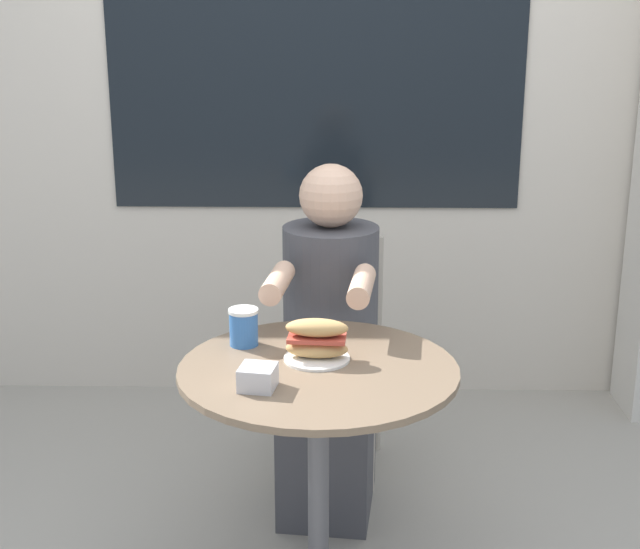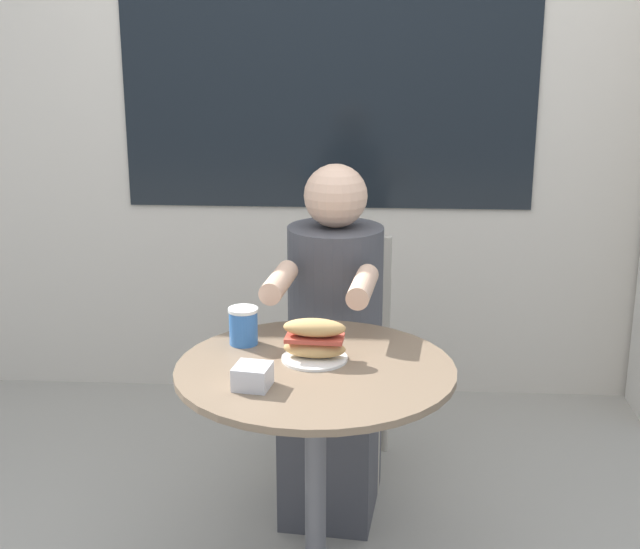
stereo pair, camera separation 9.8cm
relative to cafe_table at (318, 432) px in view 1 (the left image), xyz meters
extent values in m
cube|color=beige|center=(0.00, 1.59, 0.85)|extent=(8.00, 0.08, 2.80)
cube|color=black|center=(-0.05, 1.54, 1.01)|extent=(1.74, 0.01, 1.40)
cylinder|color=brown|center=(0.00, 0.00, 0.19)|extent=(0.77, 0.77, 0.02)
cylinder|color=#515156|center=(0.00, 0.00, -0.18)|extent=(0.06, 0.06, 0.71)
cube|color=#ADA393|center=(0.03, 0.81, -0.11)|extent=(0.42, 0.42, 0.02)
cube|color=#ADA393|center=(0.05, 0.99, 0.11)|extent=(0.35, 0.07, 0.42)
cylinder|color=#ADA393|center=(0.17, 0.63, -0.33)|extent=(0.03, 0.03, 0.43)
cylinder|color=#ADA393|center=(-0.15, 0.67, -0.33)|extent=(0.03, 0.03, 0.43)
cylinder|color=#ADA393|center=(0.21, 0.96, -0.33)|extent=(0.03, 0.03, 0.43)
cylinder|color=#ADA393|center=(-0.12, 0.99, -0.33)|extent=(0.03, 0.03, 0.43)
cube|color=#424247|center=(0.02, 0.53, -0.32)|extent=(0.35, 0.43, 0.45)
cylinder|color=#424247|center=(0.03, 0.59, 0.17)|extent=(0.32, 0.32, 0.54)
sphere|color=#D6A889|center=(0.03, 0.59, 0.55)|extent=(0.21, 0.21, 0.21)
cylinder|color=#D6A889|center=(0.12, 0.29, 0.34)|extent=(0.10, 0.26, 0.07)
cylinder|color=#D6A889|center=(-0.13, 0.32, 0.34)|extent=(0.10, 0.26, 0.07)
cylinder|color=white|center=(-0.01, 0.05, 0.20)|extent=(0.18, 0.18, 0.01)
ellipsoid|color=tan|center=(-0.01, 0.05, 0.23)|extent=(0.18, 0.09, 0.05)
cube|color=#B74233|center=(-0.01, 0.05, 0.26)|extent=(0.16, 0.09, 0.01)
ellipsoid|color=tan|center=(-0.01, 0.05, 0.29)|extent=(0.18, 0.09, 0.05)
cylinder|color=#336BB7|center=(-0.22, 0.16, 0.25)|extent=(0.08, 0.08, 0.10)
cylinder|color=white|center=(-0.22, 0.16, 0.30)|extent=(0.09, 0.09, 0.01)
cube|color=silver|center=(-0.15, -0.15, 0.23)|extent=(0.10, 0.10, 0.06)
camera|label=1|loc=(0.05, -2.25, 1.12)|focal=50.00mm
camera|label=2|loc=(0.15, -2.24, 1.12)|focal=50.00mm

